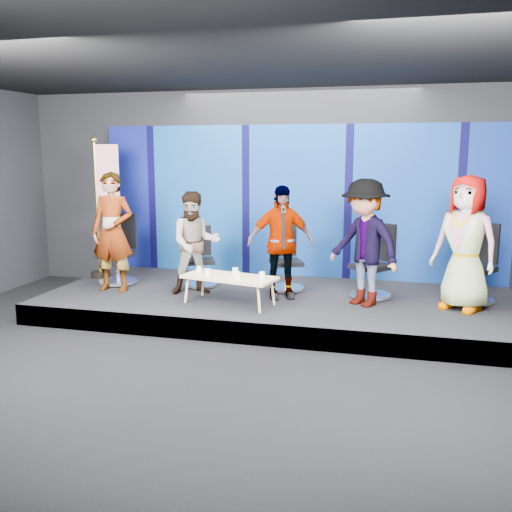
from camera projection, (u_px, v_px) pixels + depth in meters
The scene contains 21 objects.
ground at pixel (229, 375), 6.35m from camera, with size 10.00×10.00×0.00m, color black.
room_walls at pixel (227, 154), 5.91m from camera, with size 10.02×8.02×3.51m.
riser at pixel (277, 304), 8.70m from camera, with size 7.00×3.00×0.30m, color black.
backdrop at pixel (296, 201), 9.82m from camera, with size 7.00×0.08×2.60m, color #0A0756.
chair_a at pixel (119, 261), 9.40m from camera, with size 0.66×0.66×1.14m.
panelist_a at pixel (113, 232), 8.80m from camera, with size 0.67×0.44×1.85m, color black.
chair_b at pixel (200, 266), 9.21m from camera, with size 0.72×0.72×0.97m.
panelist_b at pixel (195, 243), 8.64m from camera, with size 0.76×0.59×1.56m, color black.
chair_c at pixel (285, 268), 8.95m from camera, with size 0.77×0.77×1.03m.
panelist_c at pixel (280, 242), 8.38m from camera, with size 0.98×0.41×1.67m, color black.
chair_d at pixel (374, 273), 8.49m from camera, with size 0.87×0.87×1.10m.
panelist_d at pixel (364, 243), 7.96m from camera, with size 1.15×0.66×1.78m, color black.
chair_e at pixel (474, 276), 8.22m from camera, with size 0.88×0.88×1.14m.
panelist_e at pixel (465, 243), 7.73m from camera, with size 0.90×0.59×1.85m, color black.
coffee_table at pixel (229, 278), 8.10m from camera, with size 1.42×0.83×0.41m.
mug_a at pixel (199, 269), 8.32m from camera, with size 0.08×0.08×0.09m, color silver.
mug_b at pixel (208, 272), 8.10m from camera, with size 0.08×0.08×0.10m, color silver.
mug_c at pixel (235, 271), 8.17m from camera, with size 0.08×0.08×0.10m, color silver.
mug_d at pixel (238, 275), 7.94m from camera, with size 0.07×0.07×0.09m, color silver.
mug_e at pixel (262, 276), 7.89m from camera, with size 0.08×0.08×0.10m, color silver.
flag_stand at pixel (104, 204), 9.68m from camera, with size 0.53×0.33×2.40m.
Camera 1 is at (1.81, -5.74, 2.45)m, focal length 40.00 mm.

